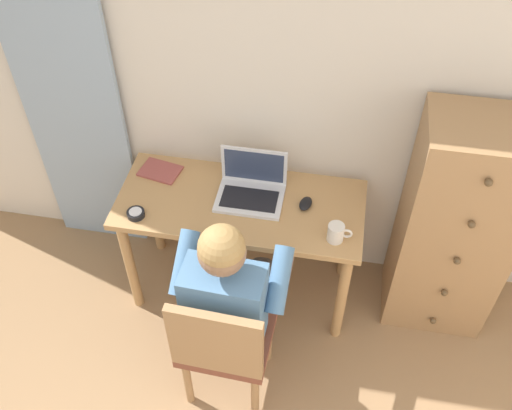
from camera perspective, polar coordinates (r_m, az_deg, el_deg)
name	(u,v)px	position (r m, az deg, el deg)	size (l,w,h in m)	color
wall_back	(302,83)	(2.88, 4.48, 11.82)	(4.80, 0.05, 2.50)	beige
curtain_panel	(67,90)	(3.22, -17.97, 10.65)	(0.55, 0.03, 2.21)	#8EA3B7
desk	(241,217)	(3.06, -1.51, -1.19)	(1.27, 0.55, 0.73)	tan
dresser	(455,228)	(3.12, 18.85, -2.13)	(0.53, 0.44, 1.31)	#9E754C
chair	(223,342)	(2.78, -3.21, -13.25)	(0.43, 0.42, 0.86)	brown
person_seated	(232,288)	(2.72, -2.41, -8.08)	(0.54, 0.59, 1.18)	#4C4C4C
laptop	(251,187)	(2.98, -0.47, 1.75)	(0.34, 0.25, 0.24)	silver
computer_mouse	(306,204)	(2.96, 4.87, 0.14)	(0.06, 0.10, 0.03)	black
desk_clock	(136,214)	(2.96, -11.67, -0.83)	(0.09, 0.09, 0.03)	black
notebook_pad	(160,171)	(3.18, -9.35, 3.31)	(0.21, 0.15, 0.01)	#994742
coffee_mug	(336,233)	(2.80, 7.86, -2.70)	(0.12, 0.08, 0.09)	silver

